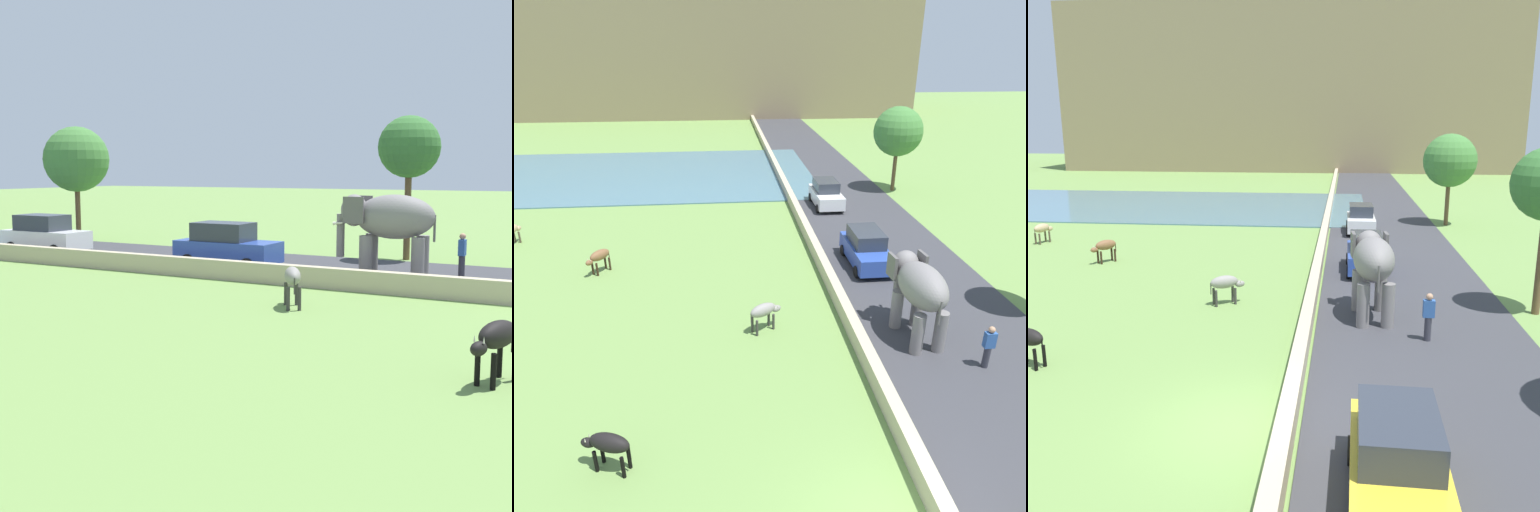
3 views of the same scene
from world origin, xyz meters
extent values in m
cube|color=#38383D|center=(5.00, 20.00, 0.03)|extent=(7.00, 120.00, 0.06)
cube|color=tan|center=(1.20, 18.00, 0.34)|extent=(0.40, 110.00, 0.69)
cube|color=slate|center=(-14.00, 34.20, 0.04)|extent=(36.00, 18.00, 0.08)
cube|color=#897556|center=(-6.00, 80.54, 11.47)|extent=(64.00, 28.00, 22.94)
ellipsoid|color=slate|center=(3.42, 7.62, 2.24)|extent=(1.62, 2.81, 1.50)
cylinder|color=slate|center=(2.93, 8.46, 0.80)|extent=(0.44, 0.44, 1.60)
cylinder|color=slate|center=(3.77, 8.53, 0.80)|extent=(0.44, 0.44, 1.60)
cylinder|color=slate|center=(3.08, 6.71, 0.80)|extent=(0.44, 0.44, 1.60)
cylinder|color=slate|center=(3.92, 6.78, 0.80)|extent=(0.44, 0.44, 1.60)
ellipsoid|color=slate|center=(3.31, 9.03, 2.42)|extent=(1.07, 0.98, 1.10)
cube|color=#575454|center=(2.72, 8.85, 2.46)|extent=(0.18, 0.71, 0.90)
cube|color=#575454|center=(3.92, 8.95, 2.46)|extent=(0.18, 0.71, 0.90)
cylinder|color=slate|center=(3.27, 9.50, 1.54)|extent=(0.28, 0.28, 1.50)
cone|color=silver|center=(3.06, 9.42, 1.99)|extent=(0.17, 0.57, 0.17)
cone|color=silver|center=(3.49, 9.45, 1.99)|extent=(0.17, 0.57, 0.17)
cylinder|color=#575454|center=(3.53, 6.30, 1.89)|extent=(0.08, 0.08, 0.90)
cylinder|color=#33333D|center=(5.10, 5.71, 0.42)|extent=(0.22, 0.22, 0.85)
cube|color=#2D569E|center=(5.10, 5.71, 1.13)|extent=(0.36, 0.22, 0.56)
sphere|color=tan|center=(5.10, 5.71, 1.52)|extent=(0.22, 0.22, 0.22)
cube|color=white|center=(3.42, 23.74, 0.70)|extent=(1.73, 4.01, 0.80)
cube|color=#2D333D|center=(3.42, 23.94, 1.45)|extent=(1.46, 2.21, 0.70)
cylinder|color=black|center=(4.24, 22.45, 0.30)|extent=(0.19, 0.60, 0.60)
cylinder|color=black|center=(2.63, 22.43, 0.30)|extent=(0.19, 0.60, 0.60)
cylinder|color=black|center=(4.22, 25.05, 0.30)|extent=(0.19, 0.60, 0.60)
cylinder|color=black|center=(2.61, 25.03, 0.30)|extent=(0.19, 0.60, 0.60)
cube|color=#2D4CA8|center=(3.42, 14.18, 0.70)|extent=(1.72, 4.01, 0.80)
cube|color=#2D333D|center=(3.42, 14.38, 1.45)|extent=(1.46, 2.21, 0.70)
cylinder|color=black|center=(4.24, 12.88, 0.30)|extent=(0.18, 0.60, 0.60)
cylinder|color=black|center=(2.63, 12.87, 0.30)|extent=(0.18, 0.60, 0.60)
cylinder|color=black|center=(4.22, 15.48, 0.30)|extent=(0.18, 0.60, 0.60)
cylinder|color=black|center=(2.61, 15.47, 0.30)|extent=(0.18, 0.60, 0.60)
cylinder|color=#493D2C|center=(-15.10, 19.10, 0.33)|extent=(0.10, 0.10, 0.65)
cylinder|color=#493D2C|center=(-14.80, 19.02, 0.33)|extent=(0.10, 0.10, 0.65)
ellipsoid|color=tan|center=(-14.89, 19.30, 0.75)|extent=(0.33, 0.45, 0.26)
cone|color=beige|center=(-14.97, 19.32, 0.92)|extent=(0.04, 0.04, 0.12)
cone|color=beige|center=(-14.80, 19.28, 0.92)|extent=(0.04, 0.04, 0.12)
ellipsoid|color=brown|center=(-9.44, 14.69, 0.90)|extent=(1.00, 1.15, 0.50)
cylinder|color=#302014|center=(-9.55, 14.29, 0.33)|extent=(0.10, 0.10, 0.65)
cylinder|color=#302014|center=(-9.79, 14.47, 0.33)|extent=(0.10, 0.10, 0.65)
cylinder|color=#302014|center=(-9.09, 14.91, 0.33)|extent=(0.10, 0.10, 0.65)
cylinder|color=#302014|center=(-9.34, 15.09, 0.33)|extent=(0.10, 0.10, 0.65)
ellipsoid|color=brown|center=(-9.82, 14.18, 0.75)|extent=(0.43, 0.46, 0.26)
cone|color=beige|center=(-9.74, 14.13, 0.92)|extent=(0.04, 0.04, 0.12)
cone|color=beige|center=(-9.89, 14.23, 0.92)|extent=(0.04, 0.04, 0.12)
cylinder|color=#302014|center=(-9.13, 15.12, 0.70)|extent=(0.04, 0.04, 0.45)
ellipsoid|color=gray|center=(-2.15, 8.77, 0.90)|extent=(1.17, 0.94, 0.50)
cylinder|color=#373533|center=(-1.90, 9.10, 0.33)|extent=(0.10, 0.10, 0.65)
cylinder|color=#373533|center=(-1.74, 8.84, 0.33)|extent=(0.10, 0.10, 0.65)
cylinder|color=#373533|center=(-2.56, 8.70, 0.33)|extent=(0.10, 0.10, 0.65)
cylinder|color=#373533|center=(-2.40, 8.44, 0.33)|extent=(0.10, 0.10, 0.65)
ellipsoid|color=gray|center=(-1.60, 9.09, 0.75)|extent=(0.47, 0.41, 0.26)
cone|color=beige|center=(-1.65, 9.17, 0.92)|extent=(0.04, 0.04, 0.12)
cone|color=beige|center=(-1.56, 9.02, 0.92)|extent=(0.04, 0.04, 0.12)
cylinder|color=#373533|center=(-2.61, 8.49, 0.70)|extent=(0.04, 0.04, 0.45)
ellipsoid|color=black|center=(-6.53, 2.63, 0.90)|extent=(1.18, 0.79, 0.50)
cylinder|color=black|center=(-6.94, 2.62, 0.33)|extent=(0.10, 0.10, 0.65)
cylinder|color=black|center=(-6.84, 2.91, 0.33)|extent=(0.10, 0.10, 0.65)
cylinder|color=black|center=(-6.22, 2.36, 0.33)|extent=(0.10, 0.10, 0.65)
cylinder|color=black|center=(-6.11, 2.65, 0.33)|extent=(0.10, 0.10, 0.65)
ellipsoid|color=black|center=(-7.12, 2.85, 0.75)|extent=(0.46, 0.36, 0.26)
cone|color=beige|center=(-7.15, 2.76, 0.92)|extent=(0.04, 0.04, 0.12)
cone|color=beige|center=(-7.09, 2.93, 0.92)|extent=(0.04, 0.04, 0.12)
cylinder|color=black|center=(-6.02, 2.45, 0.70)|extent=(0.04, 0.04, 0.45)
cylinder|color=brown|center=(9.30, 27.27, 1.57)|extent=(0.28, 0.28, 3.14)
sphere|color=#427A38|center=(9.30, 27.27, 4.38)|extent=(3.54, 3.54, 3.54)
camera|label=1|loc=(-19.05, 0.73, 3.81)|focal=48.09mm
camera|label=2|loc=(-3.42, -6.70, 9.96)|focal=33.33mm
camera|label=3|loc=(2.36, -11.48, 6.86)|focal=39.28mm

